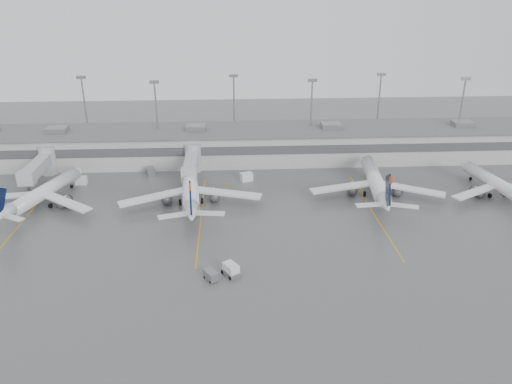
{
  "coord_description": "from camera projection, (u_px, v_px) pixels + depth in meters",
  "views": [
    {
      "loc": [
        -11.48,
        -66.78,
        43.83
      ],
      "look_at": [
        -6.43,
        24.0,
        5.0
      ],
      "focal_mm": 35.0,
      "sensor_mm": 36.0,
      "label": 1
    }
  ],
  "objects": [
    {
      "name": "cone_c",
      "position": [
        358.0,
        189.0,
        112.12
      ],
      "size": [
        0.4,
        0.4,
        0.64
      ],
      "primitive_type": "cone",
      "color": "orange",
      "rests_on": "ground"
    },
    {
      "name": "gse_uld_c",
      "position": [
        374.0,
        176.0,
        118.26
      ],
      "size": [
        2.62,
        2.15,
        1.6
      ],
      "primitive_type": "cube",
      "rotation": [
        0.0,
        0.0,
        0.33
      ],
      "color": "white",
      "rests_on": "ground"
    },
    {
      "name": "light_masts",
      "position": [
        272.0,
        109.0,
        132.93
      ],
      "size": [
        142.4,
        8.0,
        20.6
      ],
      "color": "gray",
      "rests_on": "ground"
    },
    {
      "name": "gse_uld_a",
      "position": [
        81.0,
        180.0,
        115.62
      ],
      "size": [
        2.61,
        1.78,
        1.81
      ],
      "primitive_type": "cube",
      "rotation": [
        0.0,
        0.0,
        0.03
      ],
      "color": "white",
      "rests_on": "ground"
    },
    {
      "name": "jet_bridge_left",
      "position": [
        42.0,
        165.0,
        116.75
      ],
      "size": [
        4.0,
        17.2,
        7.0
      ],
      "color": "#A4A7A9",
      "rests_on": "ground"
    },
    {
      "name": "terminal",
      "position": [
        273.0,
        144.0,
        130.72
      ],
      "size": [
        152.0,
        17.0,
        9.45
      ],
      "color": "#B5B5AF",
      "rests_on": "ground"
    },
    {
      "name": "jet_far_right",
      "position": [
        498.0,
        184.0,
        108.41
      ],
      "size": [
        24.51,
        27.65,
        8.98
      ],
      "rotation": [
        0.0,
        0.0,
        0.15
      ],
      "color": "white",
      "rests_on": "ground"
    },
    {
      "name": "baggage_tug",
      "position": [
        231.0,
        271.0,
        79.97
      ],
      "size": [
        3.32,
        3.68,
        2.03
      ],
      "rotation": [
        0.0,
        0.0,
        0.57
      ],
      "color": "white",
      "rests_on": "ground"
    },
    {
      "name": "gse_loader",
      "position": [
        150.0,
        172.0,
        120.8
      ],
      "size": [
        2.85,
        3.44,
        1.84
      ],
      "primitive_type": "cube",
      "rotation": [
        0.0,
        0.0,
        0.4
      ],
      "color": "slate",
      "rests_on": "ground"
    },
    {
      "name": "jet_mid_right",
      "position": [
        376.0,
        182.0,
        108.51
      ],
      "size": [
        28.76,
        32.42,
        10.51
      ],
      "rotation": [
        0.0,
        0.0,
        -0.12
      ],
      "color": "white",
      "rests_on": "ground"
    },
    {
      "name": "jet_bridge_right",
      "position": [
        192.0,
        162.0,
        118.53
      ],
      "size": [
        4.0,
        17.2,
        7.0
      ],
      "color": "#A4A7A9",
      "rests_on": "ground"
    },
    {
      "name": "stand_markings",
      "position": [
        288.0,
        214.0,
        101.15
      ],
      "size": [
        105.25,
        40.0,
        0.01
      ],
      "color": "#C79E0B",
      "rests_on": "ground"
    },
    {
      "name": "cone_b",
      "position": [
        227.0,
        185.0,
        114.58
      ],
      "size": [
        0.49,
        0.49,
        0.78
      ],
      "primitive_type": "cone",
      "color": "orange",
      "rests_on": "ground"
    },
    {
      "name": "gse_uld_b",
      "position": [
        246.0,
        177.0,
        117.55
      ],
      "size": [
        3.19,
        2.65,
        1.93
      ],
      "primitive_type": "cube",
      "rotation": [
        0.0,
        0.0,
        0.35
      ],
      "color": "white",
      "rests_on": "ground"
    },
    {
      "name": "ground",
      "position": [
        305.0,
        279.0,
        79.12
      ],
      "size": [
        260.0,
        260.0,
        0.0
      ],
      "primitive_type": "plane",
      "color": "#4F4F51",
      "rests_on": "ground"
    },
    {
      "name": "jet_mid_left",
      "position": [
        190.0,
        188.0,
        104.87
      ],
      "size": [
        29.83,
        33.55,
        10.85
      ],
      "rotation": [
        0.0,
        0.0,
        0.08
      ],
      "color": "white",
      "rests_on": "ground"
    },
    {
      "name": "baggage_cart",
      "position": [
        211.0,
        275.0,
        78.69
      ],
      "size": [
        2.52,
        2.84,
        1.59
      ],
      "rotation": [
        0.0,
        0.0,
        0.57
      ],
      "color": "slate",
      "rests_on": "ground"
    },
    {
      "name": "cone_d",
      "position": [
        497.0,
        190.0,
        111.68
      ],
      "size": [
        0.4,
        0.4,
        0.64
      ],
      "primitive_type": "cone",
      "color": "orange",
      "rests_on": "ground"
    },
    {
      "name": "jet_far_left",
      "position": [
        42.0,
        193.0,
        103.58
      ],
      "size": [
        24.91,
        28.37,
        9.49
      ],
      "rotation": [
        0.0,
        0.0,
        -0.31
      ],
      "color": "white",
      "rests_on": "ground"
    },
    {
      "name": "cone_a",
      "position": [
        57.0,
        187.0,
        113.43
      ],
      "size": [
        0.48,
        0.48,
        0.77
      ],
      "primitive_type": "cone",
      "color": "orange",
      "rests_on": "ground"
    }
  ]
}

